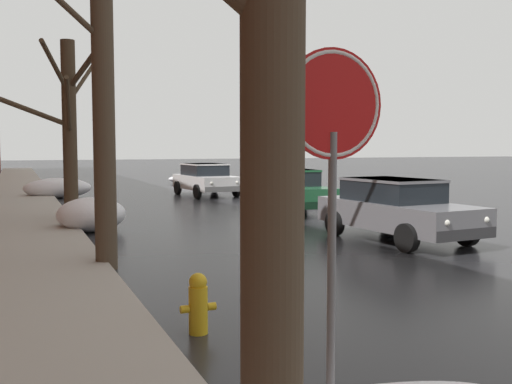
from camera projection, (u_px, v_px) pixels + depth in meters
name	position (u px, v px, depth m)	size (l,w,h in m)	color
left_sidewalk_slab	(23.00, 211.00, 18.72)	(2.51, 80.00, 0.15)	#A8A399
snow_bank_near_corner_left	(59.00, 188.00, 24.42)	(2.76, 1.38, 0.85)	white
snow_bank_along_left_kerb	(300.00, 196.00, 22.13)	(2.75, 1.35, 0.62)	white
snow_bank_near_corner_right	(218.00, 183.00, 31.12)	(1.73, 1.50, 0.53)	white
snow_bank_along_right_kerb	(92.00, 215.00, 14.76)	(1.72, 1.50, 0.88)	white
snow_bank_far_right_pile	(189.00, 178.00, 34.69)	(2.59, 0.97, 0.72)	white
bare_tree_second_along_sidewalk	(104.00, 54.00, 9.93)	(3.25, 2.41, 7.14)	#4C3D2D
bare_tree_mid_block	(69.00, 123.00, 16.14)	(3.30, 3.51, 5.18)	#423323
sedan_grey_approaching_near_lane	(396.00, 208.00, 13.35)	(2.10, 4.30, 1.42)	slate
sedan_green_parked_kerbside_close	(290.00, 190.00, 19.02)	(2.24, 4.00, 1.42)	#1E5633
sedan_white_parked_kerbside_mid	(206.00, 179.00, 25.70)	(2.20, 4.19, 1.42)	silver
fire_hydrant	(198.00, 303.00, 6.66)	(0.42, 0.22, 0.71)	gold
stop_sign_at_corner	(333.00, 141.00, 3.95)	(0.76, 0.06, 2.82)	slate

